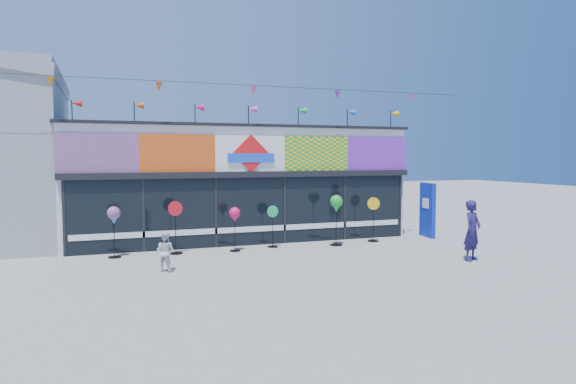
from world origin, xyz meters
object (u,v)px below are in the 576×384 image
spinner_2 (235,216)px  adult_man (472,231)px  spinner_5 (373,218)px  spinner_1 (176,226)px  blue_sign (427,210)px  spinner_4 (336,205)px  spinner_0 (114,217)px  spinner_3 (273,225)px  child (165,252)px

spinner_2 → adult_man: bearing=-31.7°
spinner_5 → spinner_1: bearing=179.7°
blue_sign → spinner_5: blue_sign is taller
spinner_4 → spinner_1: bearing=176.7°
spinner_0 → spinner_3: (4.97, 0.08, -0.49)m
spinner_1 → adult_man: (7.90, -3.94, 0.01)m
spinner_1 → spinner_2: spinner_1 is taller
spinner_1 → spinner_4: bearing=-3.3°
spinner_0 → spinner_2: bearing=-3.3°
spinner_4 → blue_sign: bearing=7.5°
spinner_0 → child: 2.74m
spinner_0 → spinner_1: size_ratio=0.94×
blue_sign → spinner_1: 9.29m
spinner_0 → spinner_5: spinner_5 is taller
spinner_5 → child: 7.80m
spinner_1 → child: (-0.58, -2.34, -0.34)m
spinner_5 → child: bearing=-162.8°
child → spinner_3: bearing=-110.4°
blue_sign → spinner_5: bearing=-165.8°
spinner_2 → spinner_3: spinner_2 is taller
spinner_2 → spinner_3: size_ratio=1.02×
spinner_1 → child: bearing=-103.9°
spinner_4 → child: (-5.87, -2.03, -0.85)m
spinner_1 → spinner_2: size_ratio=1.16×
blue_sign → spinner_1: (-9.28, -0.21, -0.15)m
spinner_3 → adult_man: adult_man is taller
spinner_2 → child: 3.28m
blue_sign → adult_man: blue_sign is taller
spinner_5 → spinner_3: bearing=178.0°
child → spinner_0: bearing=-26.2°
spinner_3 → adult_man: 6.22m
spinner_2 → spinner_3: (1.35, 0.28, -0.39)m
spinner_3 → spinner_1: bearing=-178.2°
blue_sign → spinner_4: 4.04m
spinner_2 → spinner_0: bearing=176.7°
spinner_1 → spinner_2: bearing=-5.8°
spinner_1 → spinner_5: size_ratio=1.04×
blue_sign → child: 10.20m
spinner_2 → spinner_3: bearing=11.8°
spinner_0 → spinner_5: (8.66, -0.06, -0.40)m
spinner_3 → spinner_5: size_ratio=0.88×
spinner_0 → spinner_2: size_ratio=1.09×
spinner_2 → spinner_4: spinner_4 is taller
spinner_0 → child: (1.21, -2.36, -0.71)m
spinner_3 → spinner_5: (3.69, -0.13, 0.10)m
blue_sign → spinner_1: bearing=-170.4°
spinner_0 → spinner_3: spinner_0 is taller
spinner_2 → spinner_4: 3.48m
adult_man → child: 8.63m
adult_man → spinner_4: bearing=102.0°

